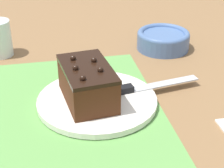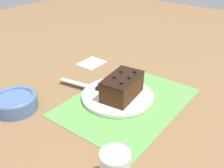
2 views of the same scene
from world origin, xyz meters
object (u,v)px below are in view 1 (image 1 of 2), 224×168
cake_plate (97,101)px  serving_knife (133,88)px  small_bowl (163,39)px  chocolate_cake (88,84)px

cake_plate → serving_knife: 0.08m
cake_plate → serving_knife: size_ratio=1.07×
small_bowl → serving_knife: bearing=148.5°
chocolate_cake → small_bowl: (0.26, -0.25, -0.03)m
cake_plate → small_bowl: (0.25, -0.23, 0.02)m
cake_plate → serving_knife: bearing=-78.8°
cake_plate → small_bowl: 0.34m
chocolate_cake → small_bowl: chocolate_cake is taller
serving_knife → cake_plate: bearing=-88.6°
chocolate_cake → serving_knife: chocolate_cake is taller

